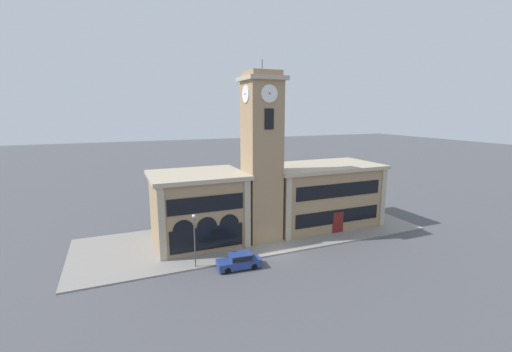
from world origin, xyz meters
TOP-DOWN VIEW (x-y plane):
  - ground_plane at (0.00, 0.00)m, footprint 300.00×300.00m
  - sidewalk_kerb at (0.00, 6.53)m, footprint 41.65×13.06m
  - clock_tower at (-0.00, 4.94)m, footprint 4.47×4.47m
  - town_hall_left_wing at (-7.09, 7.02)m, footprint 10.50×8.71m
  - town_hall_right_wing at (9.51, 7.03)m, footprint 15.34×8.71m
  - parked_car_near at (-5.05, -1.23)m, footprint 4.34×2.01m
  - street_lamp at (-8.98, 0.44)m, footprint 0.36×0.36m

SIDE VIEW (x-z plane):
  - ground_plane at x=0.00m, z-range 0.00..0.00m
  - sidewalk_kerb at x=0.00m, z-range 0.00..0.15m
  - parked_car_near at x=-5.05m, z-range 0.02..1.53m
  - street_lamp at x=-8.98m, z-range 1.02..6.31m
  - town_hall_right_wing at x=9.51m, z-range 0.03..8.14m
  - town_hall_left_wing at x=-7.09m, z-range 0.03..8.20m
  - clock_tower at x=0.00m, z-range -0.54..19.97m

